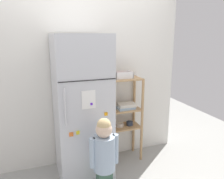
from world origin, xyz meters
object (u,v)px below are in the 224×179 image
object	(u,v)px
child_standing	(104,153)
pantry_shelf_unit	(125,112)
fruit_bin	(123,76)
refrigerator	(82,109)

from	to	relation	value
child_standing	pantry_shelf_unit	world-z (taller)	pantry_shelf_unit
fruit_bin	child_standing	bearing A→B (deg)	-124.38
child_standing	refrigerator	bearing A→B (deg)	99.04
pantry_shelf_unit	refrigerator	bearing A→B (deg)	-163.89
refrigerator	pantry_shelf_unit	distance (m)	0.70
refrigerator	pantry_shelf_unit	size ratio (longest dim) A/B	1.50
child_standing	fruit_bin	bearing A→B (deg)	55.62
pantry_shelf_unit	fruit_bin	world-z (taller)	fruit_bin
refrigerator	fruit_bin	distance (m)	0.72
refrigerator	child_standing	bearing A→B (deg)	-80.96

